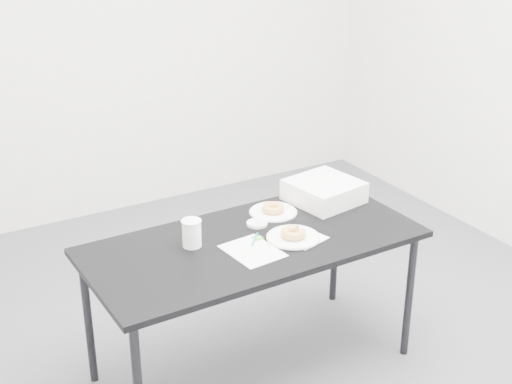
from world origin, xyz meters
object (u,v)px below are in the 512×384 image
plate_far (273,212)px  donut_near (293,233)px  pen (255,239)px  table (253,250)px  coffee_cup (192,233)px  donut_far (273,208)px  plate_near (293,237)px  scorecard (252,251)px  bakery_box (324,191)px

plate_far → donut_near: bearing=-103.1°
pen → donut_near: 0.17m
table → coffee_cup: size_ratio=12.10×
donut_far → table: bearing=-138.5°
plate_near → scorecard: bearing=-177.1°
plate_near → plate_far: bearing=76.9°
table → plate_near: size_ratio=6.28×
plate_near → coffee_cup: (-0.42, 0.16, 0.06)m
table → donut_far: donut_far is taller
table → donut_near: 0.20m
donut_near → scorecard: bearing=-177.1°
pen → donut_far: size_ratio=1.10×
pen → donut_far: bearing=-5.5°
donut_near → bakery_box: 0.45m
table → plate_far: size_ratio=6.57×
pen → plate_near: same height
donut_far → bakery_box: size_ratio=0.34×
bakery_box → coffee_cup: bearing=178.8°
plate_far → donut_far: size_ratio=2.13×
table → pen: (0.00, -0.01, 0.06)m
scorecard → pen: 0.10m
pen → plate_near: bearing=-72.8°
plate_near → donut_far: (0.06, 0.28, 0.02)m
scorecard → bakery_box: bearing=20.7°
pen → scorecard: bearing=-174.6°
scorecard → coffee_cup: coffee_cup is taller
pen → donut_far: donut_far is taller
bakery_box → donut_far: bearing=169.5°
plate_near → pen: bearing=155.9°
coffee_cup → plate_near: bearing=-21.1°
pen → plate_far: pen is taller
plate_near → plate_far: plate_near is taller
table → coffee_cup: 0.30m
pen → bakery_box: bearing=-27.2°
plate_far → donut_far: (0.00, 0.00, 0.02)m
pen → coffee_cup: bearing=112.0°
pen → coffee_cup: size_ratio=0.95×
scorecard → donut_near: (0.22, 0.01, 0.03)m
donut_near → bakery_box: bearing=37.5°
pen → plate_near: (0.16, -0.07, 0.00)m
donut_far → bakery_box: bearing=-1.2°
plate_near → coffee_cup: 0.45m
table → coffee_cup: coffee_cup is taller
pen → donut_near: bearing=-72.8°
scorecard → donut_far: size_ratio=2.36×
scorecard → plate_near: 0.22m
donut_far → coffee_cup: bearing=-166.4°
pen → plate_far: 0.30m
bakery_box → plate_near: bearing=-151.9°
plate_near → coffee_cup: coffee_cup is taller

